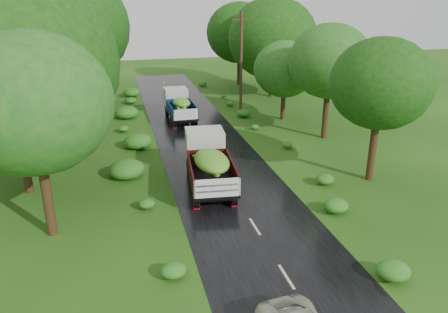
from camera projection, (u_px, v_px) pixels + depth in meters
name	position (u px, v px, depth m)	size (l,w,h in m)	color
ground	(286.00, 277.00, 17.03)	(120.00, 120.00, 0.00)	#1C410E
road	(249.00, 217.00, 21.56)	(6.50, 80.00, 0.02)	black
road_lines	(243.00, 207.00, 22.46)	(0.12, 69.60, 0.00)	#BFB78C
truck_near	(209.00, 160.00, 24.53)	(2.89, 6.67, 2.72)	black
truck_far	(179.00, 104.00, 37.42)	(2.16, 5.80, 2.42)	black
utility_pole	(241.00, 64.00, 37.56)	(1.55, 0.38, 8.91)	#382616
trees_left	(53.00, 44.00, 32.00)	(6.51, 35.07, 9.53)	black
trees_right	(282.00, 49.00, 39.30)	(5.78, 32.52, 7.88)	black
shrubs	(210.00, 150.00, 29.60)	(11.90, 44.00, 0.70)	#276A19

